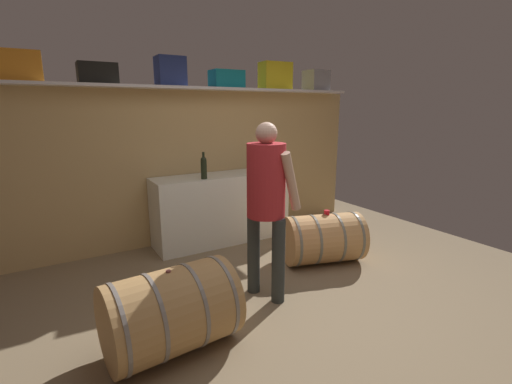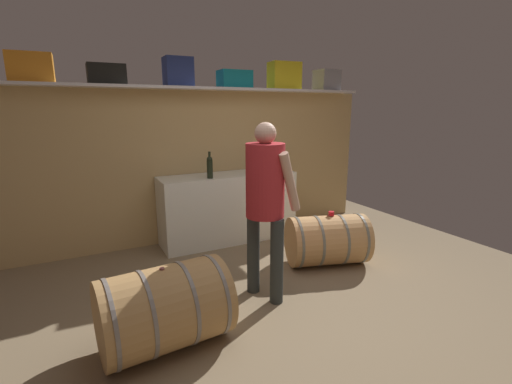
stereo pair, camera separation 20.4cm
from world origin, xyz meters
TOP-DOWN VIEW (x-y plane):
  - ground_plane at (0.00, 0.58)m, footprint 6.12×7.81m
  - back_wall_panel at (0.00, 2.31)m, footprint 4.92×0.10m
  - high_shelf_board at (0.00, 2.16)m, footprint 4.53×0.40m
  - toolcase_orange at (-1.86, 2.16)m, footprint 0.41×0.25m
  - toolcase_black at (-1.15, 2.16)m, footprint 0.40×0.23m
  - toolcase_navy at (-0.35, 2.16)m, footprint 0.32×0.25m
  - toolcase_teal at (0.39, 2.16)m, footprint 0.41×0.28m
  - toolcase_yellow at (1.14, 2.16)m, footprint 0.43×0.29m
  - toolcase_grey at (1.87, 2.16)m, footprint 0.32×0.29m
  - work_cabinet at (0.20, 1.98)m, footprint 1.79×0.52m
  - wine_bottle_dark at (-0.10, 1.83)m, footprint 0.07×0.07m
  - wine_glass at (0.88, 2.06)m, footprint 0.08×0.08m
  - wine_barrel_near at (0.89, 0.77)m, footprint 0.99×0.78m
  - wine_barrel_far at (-1.09, 0.14)m, footprint 0.95×0.69m
  - tasting_cup at (0.93, 0.77)m, footprint 0.06×0.06m
  - winemaker_pouring at (-0.09, 0.44)m, footprint 0.47×0.52m

SIDE VIEW (x-z plane):
  - ground_plane at x=0.00m, z-range -0.02..0.00m
  - wine_barrel_near at x=0.89m, z-range 0.00..0.57m
  - wine_barrel_far at x=-1.09m, z-range 0.00..0.63m
  - work_cabinet at x=0.20m, z-range 0.00..0.90m
  - tasting_cup at x=0.93m, z-range 0.57..0.61m
  - back_wall_panel at x=0.00m, z-range 0.00..1.96m
  - winemaker_pouring at x=-0.09m, z-range 0.19..1.81m
  - wine_glass at x=0.88m, z-range 0.93..1.08m
  - wine_bottle_dark at x=-0.10m, z-range 0.88..1.21m
  - high_shelf_board at x=0.00m, z-range 1.96..1.99m
  - toolcase_teal at x=0.39m, z-range 1.99..2.21m
  - toolcase_black at x=-1.15m, z-range 1.99..2.21m
  - toolcase_orange at x=-1.86m, z-range 1.99..2.28m
  - toolcase_grey at x=1.87m, z-range 1.99..2.28m
  - toolcase_navy at x=-0.35m, z-range 1.99..2.33m
  - toolcase_yellow at x=1.14m, z-range 1.99..2.35m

